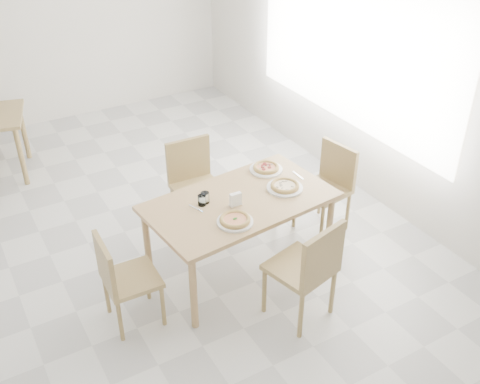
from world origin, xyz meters
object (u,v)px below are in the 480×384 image
plate_pepperoni (266,169)px  chair_east (329,182)px  plate_mushroom (285,188)px  pizza_mushroom (285,186)px  tumbler_a (202,200)px  chair_south (309,266)px  pizza_margherita (235,219)px  chair_west (121,276)px  main_table (240,207)px  chair_north (194,179)px  plate_margherita (235,222)px  napkin_holder (236,200)px  pizza_pepperoni (266,167)px  tumbler_b (205,198)px

plate_pepperoni → chair_east: bearing=-13.9°
plate_mushroom → pizza_mushroom: pizza_mushroom is taller
plate_mushroom → tumbler_a: 0.76m
chair_south → pizza_margherita: 0.69m
chair_west → tumbler_a: size_ratio=9.02×
main_table → plate_mushroom: bearing=-11.5°
chair_north → plate_margherita: (-0.16, -1.11, 0.23)m
plate_pepperoni → napkin_holder: size_ratio=2.50×
plate_pepperoni → pizza_pepperoni: size_ratio=1.24×
pizza_margherita → pizza_mushroom: size_ratio=1.12×
chair_south → napkin_holder: size_ratio=7.56×
chair_east → plate_margherita: 1.40m
chair_east → tumbler_a: size_ratio=9.55×
plate_pepperoni → chair_west: bearing=-164.6°
pizza_margherita → pizza_pepperoni: 0.89m
plate_margherita → pizza_pepperoni: pizza_pepperoni is taller
pizza_margherita → napkin_holder: 0.25m
chair_north → napkin_holder: size_ratio=7.44×
pizza_pepperoni → chair_south: bearing=-105.4°
chair_west → tumbler_b: 0.95m
plate_mushroom → napkin_holder: 0.52m
chair_south → tumbler_a: 1.05m
chair_south → plate_pepperoni: chair_south is taller
chair_west → pizza_mushroom: (1.58, 0.09, 0.30)m
main_table → chair_west: (-1.15, -0.13, -0.19)m
chair_south → chair_north: (-0.19, 1.65, -0.01)m
tumbler_b → napkin_holder: napkin_holder is taller
chair_west → plate_mushroom: size_ratio=2.61×
chair_east → pizza_mushroom: bearing=-83.2°
tumbler_b → plate_pepperoni: bearing=15.4°
tumbler_a → plate_margherita: bearing=-72.8°
plate_mushroom → plate_pepperoni: 0.36m
plate_mushroom → plate_margherita: bearing=-160.0°
plate_mushroom → tumbler_b: 0.73m
pizza_mushroom → pizza_pepperoni: 0.36m
plate_mushroom → tumbler_b: tumbler_b is taller
main_table → napkin_holder: (-0.08, -0.06, 0.14)m
plate_pepperoni → pizza_pepperoni: pizza_pepperoni is taller
chair_south → plate_mushroom: size_ratio=2.92×
main_table → chair_west: bearing=-179.5°
chair_north → napkin_holder: 0.94m
plate_mushroom → napkin_holder: size_ratio=2.59×
pizza_mushroom → pizza_pepperoni: same height
main_table → chair_south: (0.15, -0.82, -0.13)m
pizza_mushroom → tumbler_b: (-0.71, 0.15, 0.02)m
plate_pepperoni → tumbler_b: size_ratio=3.20×
chair_south → plate_pepperoni: size_ratio=3.03×
plate_pepperoni → napkin_holder: napkin_holder is taller
chair_east → pizza_mushroom: (-0.67, -0.20, 0.27)m
tumbler_a → tumbler_b: bearing=28.2°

